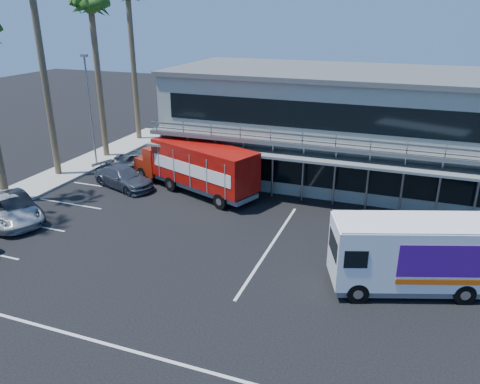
% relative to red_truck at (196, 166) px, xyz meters
% --- Properties ---
extents(ground, '(120.00, 120.00, 0.00)m').
position_rel_red_truck_xyz_m(ground, '(4.62, -8.53, -1.77)').
color(ground, black).
rests_on(ground, ground).
extents(building, '(22.40, 12.00, 7.30)m').
position_rel_red_truck_xyz_m(building, '(7.62, 6.41, 1.89)').
color(building, gray).
rests_on(building, ground).
extents(curb_strip, '(3.00, 32.00, 0.16)m').
position_rel_red_truck_xyz_m(curb_strip, '(-10.38, -2.53, -1.69)').
color(curb_strip, '#A5A399').
rests_on(curb_strip, ground).
extents(palm_e, '(2.80, 2.80, 12.25)m').
position_rel_red_truck_xyz_m(palm_e, '(-10.08, 4.47, 8.81)').
color(palm_e, brown).
rests_on(palm_e, ground).
extents(palm_f, '(2.80, 2.80, 13.25)m').
position_rel_red_truck_xyz_m(palm_f, '(-10.48, 9.97, 9.70)').
color(palm_f, brown).
rests_on(palm_f, ground).
extents(light_pole_far, '(0.50, 0.25, 8.09)m').
position_rel_red_truck_xyz_m(light_pole_far, '(-9.58, 2.47, 2.74)').
color(light_pole_far, gray).
rests_on(light_pole_far, ground).
extents(red_truck, '(9.70, 5.52, 3.22)m').
position_rel_red_truck_xyz_m(red_truck, '(0.00, 0.00, 0.00)').
color(red_truck, maroon).
rests_on(red_truck, ground).
extents(white_van, '(6.81, 4.22, 3.15)m').
position_rel_red_truck_xyz_m(white_van, '(13.09, -7.19, -0.10)').
color(white_van, white).
rests_on(white_van, ground).
extents(parked_car_b, '(4.66, 3.18, 1.45)m').
position_rel_red_truck_xyz_m(parked_car_b, '(-7.78, -7.33, -1.04)').
color(parked_car_b, black).
rests_on(parked_car_b, ground).
extents(parked_car_c, '(5.81, 4.43, 1.47)m').
position_rel_red_truck_xyz_m(parked_car_c, '(-7.88, -7.73, -1.03)').
color(parked_car_c, '#BABABC').
rests_on(parked_car_c, ground).
extents(parked_car_d, '(5.06, 3.34, 1.36)m').
position_rel_red_truck_xyz_m(parked_car_d, '(-4.88, -0.93, -1.08)').
color(parked_car_d, '#343945').
rests_on(parked_car_d, ground).
extents(parked_car_e, '(5.25, 3.26, 1.67)m').
position_rel_red_truck_xyz_m(parked_car_e, '(-4.88, 2.27, -0.93)').
color(parked_car_e, slate).
rests_on(parked_car_e, ground).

